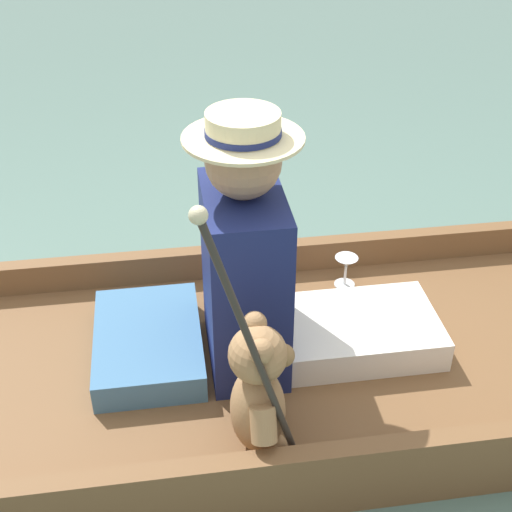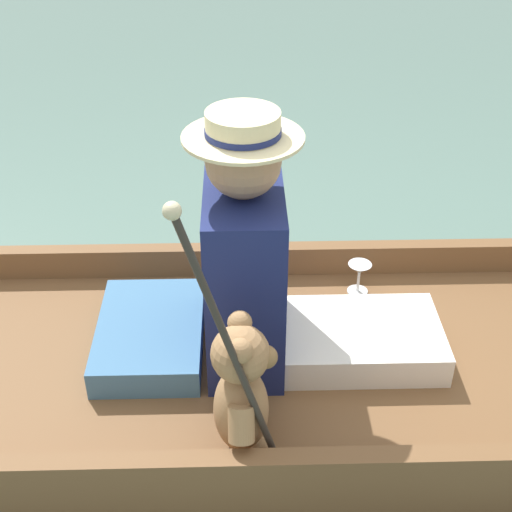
% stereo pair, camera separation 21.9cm
% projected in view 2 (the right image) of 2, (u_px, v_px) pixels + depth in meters
% --- Properties ---
extents(ground_plane, '(16.00, 16.00, 0.00)m').
position_uv_depth(ground_plane, '(265.00, 385.00, 2.46)').
color(ground_plane, slate).
extents(punt_boat, '(1.09, 3.25, 0.24)m').
position_uv_depth(punt_boat, '(265.00, 370.00, 2.42)').
color(punt_boat, brown).
rests_on(punt_boat, ground_plane).
extents(seat_cushion, '(0.50, 0.35, 0.10)m').
position_uv_depth(seat_cushion, '(151.00, 335.00, 2.42)').
color(seat_cushion, teal).
rests_on(seat_cushion, punt_boat).
extents(seated_person, '(0.40, 0.83, 0.87)m').
position_uv_depth(seated_person, '(272.00, 275.00, 2.23)').
color(seated_person, white).
rests_on(seated_person, punt_boat).
extents(teddy_bear, '(0.31, 0.18, 0.44)m').
position_uv_depth(teddy_bear, '(242.00, 391.00, 1.97)').
color(teddy_bear, '#9E754C').
rests_on(teddy_bear, punt_boat).
extents(wine_glass, '(0.09, 0.09, 0.13)m').
position_uv_depth(wine_glass, '(359.00, 271.00, 2.65)').
color(wine_glass, silver).
rests_on(wine_glass, punt_boat).
extents(walking_cane, '(0.04, 0.28, 0.86)m').
position_uv_depth(walking_cane, '(222.00, 330.00, 1.74)').
color(walking_cane, '#2D2823').
rests_on(walking_cane, punt_boat).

